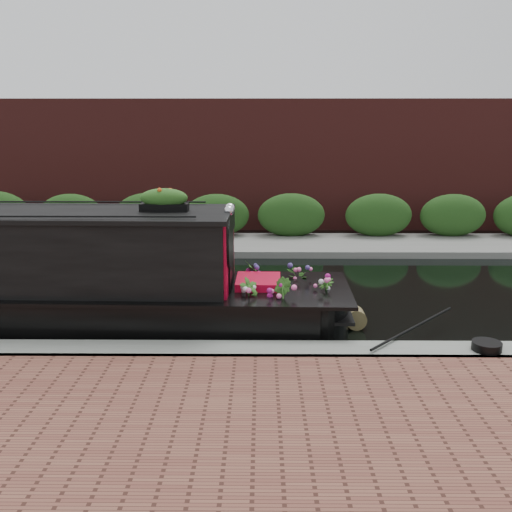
{
  "coord_description": "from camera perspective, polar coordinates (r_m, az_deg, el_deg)",
  "views": [
    {
      "loc": [
        1.18,
        -10.88,
        3.45
      ],
      "look_at": [
        1.09,
        -0.6,
        0.95
      ],
      "focal_mm": 40.0,
      "sensor_mm": 36.0,
      "label": 1
    }
  ],
  "objects": [
    {
      "name": "narrowboat",
      "position": [
        10.38,
        -23.83,
        -2.52
      ],
      "size": [
        10.97,
        2.18,
        2.55
      ],
      "rotation": [
        0.0,
        0.0,
        -0.02
      ],
      "color": "black",
      "rests_on": "ground"
    },
    {
      "name": "far_hedge",
      "position": [
        16.39,
        -3.66,
        1.52
      ],
      "size": [
        40.0,
        1.1,
        2.8
      ],
      "primitive_type": "cube",
      "color": "#1E4216",
      "rests_on": "ground"
    },
    {
      "name": "far_brick_wall",
      "position": [
        18.44,
        -3.19,
        2.9
      ],
      "size": [
        40.0,
        1.0,
        8.0
      ],
      "primitive_type": "cube",
      "color": "#531E1C",
      "rests_on": "ground"
    },
    {
      "name": "rope_fender",
      "position": [
        9.78,
        9.9,
        -6.11
      ],
      "size": [
        0.34,
        0.32,
        0.34
      ],
      "primitive_type": "cylinder",
      "rotation": [
        1.57,
        0.0,
        0.0
      ],
      "color": "brown",
      "rests_on": "ground"
    },
    {
      "name": "far_bank_path",
      "position": [
        15.51,
        -3.89,
        0.82
      ],
      "size": [
        40.0,
        2.4,
        0.34
      ],
      "primitive_type": "cube",
      "color": "slate",
      "rests_on": "ground"
    },
    {
      "name": "ground",
      "position": [
        11.47,
        -5.46,
        -3.87
      ],
      "size": [
        80.0,
        80.0,
        0.0
      ],
      "primitive_type": "plane",
      "color": "black",
      "rests_on": "ground"
    },
    {
      "name": "near_bank_coping",
      "position": [
        8.41,
        -7.77,
        -10.66
      ],
      "size": [
        40.0,
        0.6,
        0.5
      ],
      "primitive_type": "cube",
      "color": "gray",
      "rests_on": "ground"
    },
    {
      "name": "coiled_mooring_rope",
      "position": [
        8.77,
        22.07,
        -8.34
      ],
      "size": [
        0.41,
        0.41,
        0.12
      ],
      "primitive_type": "cylinder",
      "color": "black",
      "rests_on": "near_bank_coping"
    }
  ]
}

